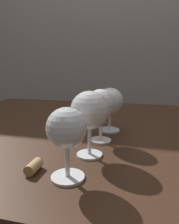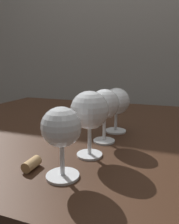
# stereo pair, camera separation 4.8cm
# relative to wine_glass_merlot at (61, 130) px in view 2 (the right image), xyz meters

# --- Properties ---
(back_wall) EXTENTS (5.00, 0.08, 2.60)m
(back_wall) POSITION_rel_wine_glass_merlot_xyz_m (0.04, 1.54, 0.48)
(back_wall) COLOR gray
(back_wall) RESTS_ON ground_plane
(dining_table) EXTENTS (1.43, 0.95, 0.73)m
(dining_table) POSITION_rel_wine_glass_merlot_xyz_m (0.04, 0.35, -0.17)
(dining_table) COLOR #382114
(dining_table) RESTS_ON ground_plane
(wine_glass_merlot) EXTENTS (0.07, 0.07, 0.14)m
(wine_glass_merlot) POSITION_rel_wine_glass_merlot_xyz_m (0.00, 0.00, 0.00)
(wine_glass_merlot) COLOR white
(wine_glass_merlot) RESTS_ON dining_table
(wine_glass_cabernet) EXTENTS (0.09, 0.09, 0.15)m
(wine_glass_cabernet) POSITION_rel_wine_glass_merlot_xyz_m (0.02, 0.11, 0.01)
(wine_glass_cabernet) COLOR white
(wine_glass_cabernet) RESTS_ON dining_table
(wine_glass_white) EXTENTS (0.08, 0.08, 0.15)m
(wine_glass_white) POSITION_rel_wine_glass_merlot_xyz_m (0.02, 0.21, 0.01)
(wine_glass_white) COLOR white
(wine_glass_white) RESTS_ON dining_table
(wine_glass_rose) EXTENTS (0.08, 0.08, 0.14)m
(wine_glass_rose) POSITION_rel_wine_glass_merlot_xyz_m (0.03, 0.31, 0.00)
(wine_glass_rose) COLOR white
(wine_glass_rose) RESTS_ON dining_table
(cork) EXTENTS (0.02, 0.04, 0.02)m
(cork) POSITION_rel_wine_glass_merlot_xyz_m (-0.07, 0.01, -0.08)
(cork) COLOR tan
(cork) RESTS_ON dining_table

